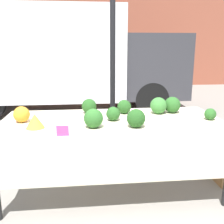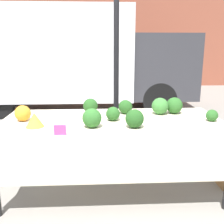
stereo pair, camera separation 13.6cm
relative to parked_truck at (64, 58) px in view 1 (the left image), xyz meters
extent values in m
plane|color=gray|center=(0.74, -3.86, -1.28)|extent=(40.00, 40.00, 0.00)
cube|color=brown|center=(0.74, 4.29, 1.76)|extent=(16.00, 0.60, 6.09)
cylinder|color=black|center=(0.84, -2.95, -0.08)|extent=(0.07, 0.07, 2.40)
cube|color=silver|center=(-0.55, 0.00, 0.08)|extent=(3.81, 1.94, 2.04)
cube|color=#333338|center=(2.10, 0.00, -0.20)|extent=(1.48, 1.78, 1.47)
cylinder|color=black|center=(1.95, -0.78, -0.90)|extent=(0.76, 0.22, 0.76)
cylinder|color=black|center=(1.95, 0.78, -0.90)|extent=(0.76, 0.22, 0.76)
cylinder|color=black|center=(-1.60, 0.78, -0.90)|extent=(0.76, 0.22, 0.76)
cube|color=beige|center=(0.74, -3.86, -0.51)|extent=(2.26, 0.97, 0.03)
cube|color=beige|center=(0.74, -4.34, -0.74)|extent=(2.26, 0.01, 0.43)
cylinder|color=black|center=(-0.33, -3.43, -0.90)|extent=(0.05, 0.05, 0.76)
cylinder|color=black|center=(1.81, -3.43, -0.90)|extent=(0.05, 0.05, 0.76)
sphere|color=orange|center=(-0.16, -3.87, -0.41)|extent=(0.16, 0.16, 0.16)
cone|color=#93B238|center=(0.01, -4.08, -0.42)|extent=(0.17, 0.17, 0.14)
sphere|color=#2D6628|center=(0.54, -4.12, -0.40)|extent=(0.18, 0.18, 0.18)
sphere|color=#285B23|center=(0.75, -3.90, -0.42)|extent=(0.14, 0.14, 0.14)
sphere|color=#285B23|center=(1.74, -3.97, -0.43)|extent=(0.12, 0.12, 0.12)
sphere|color=#285B23|center=(1.45, -3.64, -0.40)|extent=(0.18, 0.18, 0.18)
sphere|color=#23511E|center=(0.90, -3.62, -0.41)|extent=(0.16, 0.16, 0.16)
sphere|color=#23511E|center=(0.51, -3.57, -0.41)|extent=(0.17, 0.17, 0.17)
sphere|color=#23511E|center=(0.93, -4.15, -0.40)|extent=(0.17, 0.17, 0.17)
sphere|color=#387533|center=(1.28, -3.66, -0.40)|extent=(0.18, 0.18, 0.18)
cube|color=#EF4793|center=(0.27, -4.33, -0.45)|extent=(0.10, 0.01, 0.09)
camera|label=1|loc=(0.47, -6.45, 0.23)|focal=42.00mm
camera|label=2|loc=(0.61, -6.46, 0.23)|focal=42.00mm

